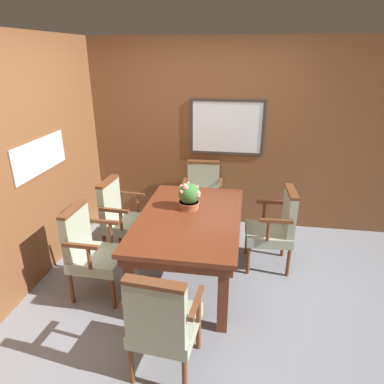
% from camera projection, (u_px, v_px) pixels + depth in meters
% --- Properties ---
extents(ground_plane, '(14.00, 14.00, 0.00)m').
position_uv_depth(ground_plane, '(190.00, 294.00, 3.43)').
color(ground_plane, gray).
extents(wall_back, '(7.20, 0.08, 2.45)m').
position_uv_depth(wall_back, '(212.00, 136.00, 4.53)').
color(wall_back, brown).
rests_on(wall_back, ground_plane).
extents(wall_left, '(0.08, 7.20, 2.45)m').
position_uv_depth(wall_left, '(18.00, 170.00, 3.21)').
color(wall_left, brown).
rests_on(wall_left, ground_plane).
extents(dining_table, '(1.02, 1.59, 0.74)m').
position_uv_depth(dining_table, '(190.00, 225.00, 3.45)').
color(dining_table, maroon).
rests_on(dining_table, ground_plane).
extents(chair_head_near, '(0.54, 0.52, 0.92)m').
position_uv_depth(chair_head_near, '(162.00, 321.00, 2.42)').
color(chair_head_near, brown).
rests_on(chair_head_near, ground_plane).
extents(chair_right_far, '(0.51, 0.53, 0.92)m').
position_uv_depth(chair_right_far, '(276.00, 226.00, 3.73)').
color(chair_right_far, brown).
rests_on(chair_right_far, ground_plane).
extents(chair_left_far, '(0.52, 0.53, 0.92)m').
position_uv_depth(chair_left_far, '(121.00, 215.00, 3.97)').
color(chair_left_far, brown).
rests_on(chair_left_far, ground_plane).
extents(chair_head_far, '(0.53, 0.51, 0.92)m').
position_uv_depth(chair_head_far, '(202.00, 194.00, 4.57)').
color(chair_head_far, brown).
rests_on(chair_head_far, ground_plane).
extents(chair_left_near, '(0.50, 0.52, 0.92)m').
position_uv_depth(chair_left_near, '(91.00, 249.00, 3.30)').
color(chair_left_near, brown).
rests_on(chair_left_near, ground_plane).
extents(potted_plant, '(0.24, 0.22, 0.29)m').
position_uv_depth(potted_plant, '(189.00, 196.00, 3.54)').
color(potted_plant, '#9E5638').
rests_on(potted_plant, dining_table).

